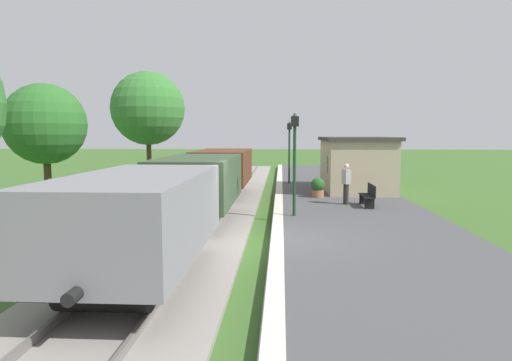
{
  "coord_description": "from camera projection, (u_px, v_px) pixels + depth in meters",
  "views": [
    {
      "loc": [
        0.5,
        -12.41,
        3.19
      ],
      "look_at": [
        -0.36,
        2.76,
        1.59
      ],
      "focal_mm": 31.14,
      "sensor_mm": 36.0,
      "label": 1
    }
  ],
  "objects": [
    {
      "name": "platform_edge_stripe",
      "position": [
        277.0,
        237.0,
        12.64
      ],
      "size": [
        0.36,
        60.0,
        0.01
      ],
      "primitive_type": "cube",
      "color": "silver",
      "rests_on": "platform_slab"
    },
    {
      "name": "tree_trackside_mid",
      "position": [
        45.0,
        124.0,
        17.22
      ],
      "size": [
        3.13,
        3.13,
        5.14
      ],
      "color": "#4C3823",
      "rests_on": "ground"
    },
    {
      "name": "rail_near",
      "position": [
        205.0,
        239.0,
        12.76
      ],
      "size": [
        0.07,
        60.0,
        0.14
      ],
      "primitive_type": "cube",
      "color": "slate",
      "rests_on": "track_ballast"
    },
    {
      "name": "track_ballast",
      "position": [
        180.0,
        243.0,
        12.81
      ],
      "size": [
        3.8,
        60.0,
        0.12
      ],
      "primitive_type": "cube",
      "color": "gray",
      "rests_on": "ground"
    },
    {
      "name": "platform_slab",
      "position": [
        377.0,
        243.0,
        12.49
      ],
      "size": [
        6.0,
        60.0,
        0.25
      ],
      "primitive_type": "cube",
      "color": "#4C4C4F",
      "rests_on": "ground"
    },
    {
      "name": "bench_down_platform",
      "position": [
        336.0,
        172.0,
        28.85
      ],
      "size": [
        0.42,
        1.5,
        0.91
      ],
      "color": "black",
      "rests_on": "platform_slab"
    },
    {
      "name": "ground_plane",
      "position": [
        263.0,
        246.0,
        12.68
      ],
      "size": [
        160.0,
        160.0,
        0.0
      ],
      "primitive_type": "plane",
      "color": "#3D6628"
    },
    {
      "name": "tree_trackside_far",
      "position": [
        148.0,
        109.0,
        25.45
      ],
      "size": [
        4.2,
        4.2,
        6.75
      ],
      "color": "#4C3823",
      "rests_on": "ground"
    },
    {
      "name": "person_waiting",
      "position": [
        346.0,
        182.0,
        18.53
      ],
      "size": [
        0.36,
        0.44,
        1.71
      ],
      "rotation": [
        0.0,
        0.0,
        3.51
      ],
      "color": "#38332D",
      "rests_on": "platform_slab"
    },
    {
      "name": "freight_train",
      "position": [
        199.0,
        185.0,
        15.61
      ],
      "size": [
        2.5,
        19.4,
        2.12
      ],
      "color": "gray",
      "rests_on": "rail_near"
    },
    {
      "name": "rail_far",
      "position": [
        156.0,
        238.0,
        12.84
      ],
      "size": [
        0.07,
        60.0,
        0.14
      ],
      "primitive_type": "cube",
      "color": "slate",
      "rests_on": "track_ballast"
    },
    {
      "name": "lamp_post_far",
      "position": [
        289.0,
        141.0,
        26.25
      ],
      "size": [
        0.28,
        0.28,
        3.7
      ],
      "color": "#193823",
      "rests_on": "platform_slab"
    },
    {
      "name": "station_hut",
      "position": [
        356.0,
        163.0,
        23.24
      ],
      "size": [
        3.5,
        5.8,
        2.78
      ],
      "color": "tan",
      "rests_on": "platform_slab"
    },
    {
      "name": "potted_planter",
      "position": [
        318.0,
        187.0,
        20.63
      ],
      "size": [
        0.64,
        0.64,
        0.92
      ],
      "color": "#9E6642",
      "rests_on": "platform_slab"
    },
    {
      "name": "bench_near_hut",
      "position": [
        369.0,
        195.0,
        18.0
      ],
      "size": [
        0.42,
        1.5,
        0.91
      ],
      "color": "black",
      "rests_on": "platform_slab"
    },
    {
      "name": "lamp_post_near",
      "position": [
        295.0,
        145.0,
        15.77
      ],
      "size": [
        0.28,
        0.28,
        3.7
      ],
      "color": "#193823",
      "rests_on": "platform_slab"
    }
  ]
}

